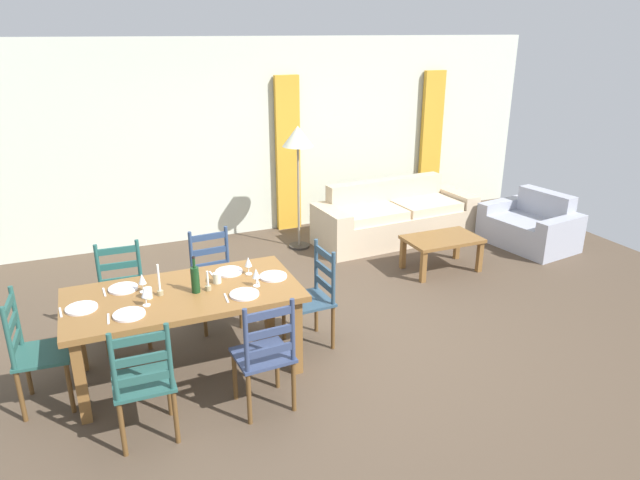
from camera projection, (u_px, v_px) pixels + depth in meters
The scene contains 36 objects.
ground_plane at pixel (320, 338), 5.48m from camera, with size 9.60×9.60×0.02m, color #4F3F31.
wall_far at pixel (227, 140), 7.86m from camera, with size 9.60×0.16×2.70m, color silver.
curtain_panel_left at pixel (288, 155), 8.13m from camera, with size 0.35×0.08×2.20m, color gold.
curtain_panel_right at pixel (431, 143), 9.00m from camera, with size 0.35×0.08×2.20m, color gold.
dining_table at pixel (184, 302), 4.72m from camera, with size 1.90×0.96×0.75m.
dining_chair_near_left at pixel (144, 382), 3.97m from camera, with size 0.43×0.41×0.96m.
dining_chair_near_right at pixel (265, 355), 4.30m from camera, with size 0.44×0.42×0.96m.
dining_chair_far_left at pixel (123, 295), 5.26m from camera, with size 0.43×0.42×0.96m.
dining_chair_far_right at pixel (214, 279), 5.61m from camera, with size 0.45×0.43×0.96m.
dining_chair_head_west at pixel (35, 351), 4.34m from camera, with size 0.43×0.45×0.96m.
dining_chair_head_east at pixel (313, 297), 5.23m from camera, with size 0.42×0.44×0.96m.
dinner_plate_near_left at pixel (129, 314), 4.31m from camera, with size 0.24×0.24×0.02m, color white.
fork_near_left at pixel (108, 319), 4.26m from camera, with size 0.02×0.17×0.01m, color silver.
dinner_plate_near_right at pixel (244, 294), 4.64m from camera, with size 0.24×0.24×0.02m, color white.
fork_near_right at pixel (226, 298), 4.58m from camera, with size 0.02×0.17×0.01m, color silver.
dinner_plate_far_left at pixel (123, 288), 4.74m from camera, with size 0.24×0.24×0.02m, color white.
fork_far_left at pixel (104, 292), 4.69m from camera, with size 0.02×0.17×0.01m, color silver.
dinner_plate_far_right at pixel (229, 272), 5.07m from camera, with size 0.24×0.24×0.02m, color white.
fork_far_right at pixel (212, 275), 5.02m from camera, with size 0.02×0.17×0.01m, color silver.
dinner_plate_head_west at pixel (82, 308), 4.41m from camera, with size 0.24×0.24×0.02m, color white.
fork_head_west at pixel (61, 312), 4.35m from camera, with size 0.02×0.17×0.01m, color silver.
dinner_plate_head_east at pixel (273, 276), 4.97m from camera, with size 0.24×0.24×0.02m, color white.
fork_head_east at pixel (257, 280), 4.92m from camera, with size 0.02×0.17×0.01m, color silver.
wine_bottle at pixel (195, 279), 4.65m from camera, with size 0.07×0.07×0.32m.
wine_glass_near_left at pixel (145, 293), 4.43m from camera, with size 0.06×0.06×0.16m.
wine_glass_near_right at pixel (256, 274), 4.77m from camera, with size 0.06×0.06×0.16m.
wine_glass_far_left at pixel (142, 280), 4.66m from camera, with size 0.06×0.06×0.16m.
wine_glass_far_right at pixel (248, 262), 5.00m from camera, with size 0.06×0.06×0.16m.
coffee_cup_primary at pixel (217, 278), 4.85m from camera, with size 0.07×0.07×0.09m, color beige.
coffee_cup_secondary at pixel (148, 293), 4.57m from camera, with size 0.07×0.07×0.09m, color beige.
candle_tall at pixel (160, 286), 4.62m from camera, with size 0.05×0.05×0.27m.
candle_short at pixel (208, 285), 4.71m from camera, with size 0.05×0.05×0.17m.
couch at pixel (393, 218), 7.99m from camera, with size 2.32×0.94×0.80m.
coffee_table at pixel (442, 243), 6.91m from camera, with size 0.90×0.56×0.42m.
armchair_upholstered at pixel (532, 227), 7.77m from camera, with size 0.97×1.27×0.72m.
standing_lamp at pixel (298, 144), 7.27m from camera, with size 0.40×0.40×1.64m.
Camera 1 is at (-1.87, -4.43, 2.79)m, focal length 32.01 mm.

